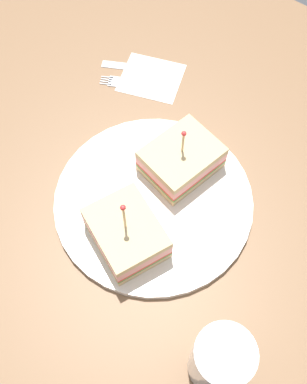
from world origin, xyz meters
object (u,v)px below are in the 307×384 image
(drink_glass, at_px, (219,360))
(knife, at_px, (133,67))
(plate, at_px, (153,200))
(fork, at_px, (127,83))
(sandwich_half_front, at_px, (179,158))
(sandwich_half_back, at_px, (126,233))
(napkin, at_px, (151,78))

(drink_glass, distance_m, knife, 0.49)
(plate, distance_m, knife, 0.26)
(fork, xyz_separation_m, knife, (0.01, -0.03, 0.00))
(drink_glass, distance_m, fork, 0.46)
(sandwich_half_front, bearing_deg, knife, -33.26)
(plate, bearing_deg, fork, -41.17)
(drink_glass, bearing_deg, sandwich_half_front, -44.70)
(sandwich_half_front, relative_size, drink_glass, 1.19)
(plate, bearing_deg, sandwich_half_back, 98.48)
(sandwich_half_back, height_order, drink_glass, sandwich_half_back)
(fork, relative_size, knife, 0.96)
(plate, bearing_deg, drink_glass, 146.00)
(sandwich_half_back, bearing_deg, plate, -81.52)
(fork, bearing_deg, drink_glass, 142.46)
(knife, bearing_deg, drink_glass, 140.30)
(sandwich_half_front, distance_m, fork, 0.19)
(fork, bearing_deg, knife, -67.77)
(sandwich_half_front, xyz_separation_m, knife, (0.18, -0.12, -0.03))
(sandwich_half_back, relative_size, napkin, 1.24)
(sandwich_half_front, height_order, sandwich_half_back, sandwich_half_back)
(sandwich_half_front, relative_size, napkin, 1.17)
(plate, xyz_separation_m, sandwich_half_front, (0.00, -0.06, 0.03))
(sandwich_half_back, bearing_deg, knife, -52.53)
(drink_glass, relative_size, knife, 0.87)
(plate, height_order, drink_glass, drink_glass)
(sandwich_half_front, distance_m, knife, 0.22)
(plate, xyz_separation_m, knife, (0.18, -0.18, -0.00))
(sandwich_half_front, xyz_separation_m, napkin, (0.14, -0.12, -0.03))
(plate, relative_size, drink_glass, 2.88)
(sandwich_half_back, distance_m, drink_glass, 0.19)
(plate, relative_size, knife, 2.49)
(napkin, height_order, knife, knife)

